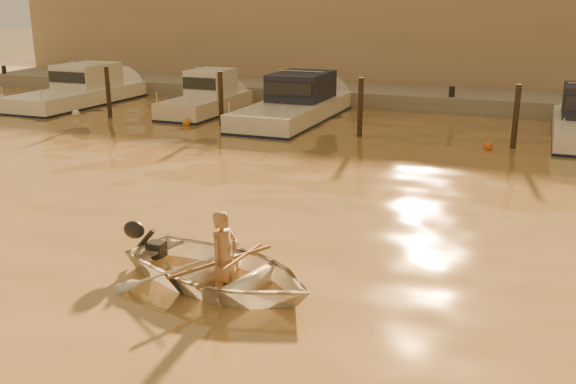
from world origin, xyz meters
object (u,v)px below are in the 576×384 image
at_px(moored_boat_1, 205,98).
at_px(waterfront_building, 434,43).
at_px(person, 224,258).
at_px(dinghy, 220,271).
at_px(moored_boat_0, 78,91).
at_px(moored_boat_2, 294,104).

bearing_deg(moored_boat_1, waterfront_building, 56.21).
distance_m(person, moored_boat_1, 16.91).
bearing_deg(dinghy, moored_boat_0, 58.90).
bearing_deg(dinghy, moored_boat_2, 30.34).
height_order(moored_boat_0, moored_boat_2, same).
distance_m(moored_boat_2, waterfront_building, 11.66).
bearing_deg(dinghy, person, -90.00).
xyz_separation_m(dinghy, moored_boat_1, (-8.28, 14.67, 0.38)).
relative_size(dinghy, person, 2.22).
bearing_deg(person, dinghy, 90.00).
bearing_deg(moored_boat_0, waterfront_building, 38.55).
bearing_deg(waterfront_building, dinghy, -87.95).
xyz_separation_m(person, moored_boat_0, (-14.82, 14.69, 0.14)).
xyz_separation_m(moored_boat_1, waterfront_building, (7.36, 11.00, 1.77)).
xyz_separation_m(moored_boat_0, waterfront_building, (13.80, 11.00, 1.77)).
xyz_separation_m(moored_boat_1, moored_boat_2, (3.92, 0.00, 0.00)).
height_order(dinghy, moored_boat_1, moored_boat_1).
height_order(moored_boat_0, waterfront_building, waterfront_building).
relative_size(dinghy, moored_boat_1, 0.60).
bearing_deg(person, moored_boat_2, 30.67).
bearing_deg(moored_boat_2, waterfront_building, 72.64).
relative_size(moored_boat_1, moored_boat_2, 0.70).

